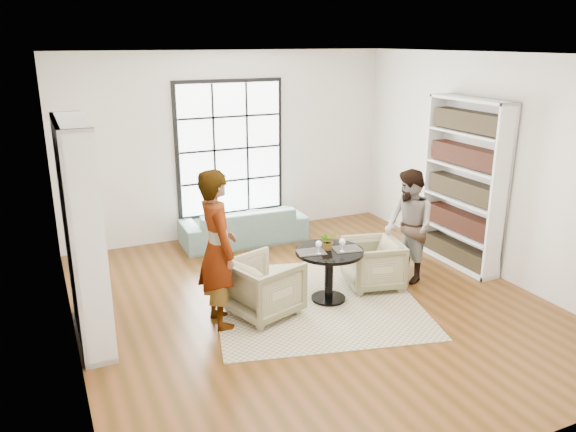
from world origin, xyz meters
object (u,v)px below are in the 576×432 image
wine_glass_right (342,242)px  sofa (244,225)px  pedestal_table (329,264)px  armchair_right (373,264)px  wine_glass_left (319,245)px  flower_centerpiece (328,240)px  person_left (218,249)px  person_right (409,226)px  armchair_left (264,287)px

wine_glass_right → sofa: bearing=97.5°
pedestal_table → armchair_right: pedestal_table is taller
wine_glass_left → flower_centerpiece: (0.18, 0.09, -0.01)m
armchair_right → person_left: person_left is taller
armchair_right → wine_glass_left: size_ratio=4.16×
pedestal_table → person_right: size_ratio=0.55×
sofa → wine_glass_left: 2.57m
wine_glass_right → armchair_left: bearing=173.4°
person_left → wine_glass_left: bearing=-93.2°
armchair_left → person_left: bearing=71.8°
pedestal_table → sofa: (-0.23, 2.46, -0.20)m
armchair_right → person_left: size_ratio=0.39×
person_right → wine_glass_right: person_right is taller
wine_glass_right → wine_glass_left: bearing=169.5°
pedestal_table → wine_glass_left: wine_glass_left is taller
armchair_left → flower_centerpiece: (0.87, 0.03, 0.45)m
person_left → person_right: size_ratio=1.20×
person_right → wine_glass_left: person_right is taller
armchair_left → person_right: person_right is taller
armchair_left → flower_centerpiece: flower_centerpiece is taller
armchair_left → flower_centerpiece: size_ratio=3.27×
armchair_left → pedestal_table: bearing=-107.9°
pedestal_table → armchair_left: (-0.88, -0.00, -0.14)m
pedestal_table → sofa: 2.47m
pedestal_table → wine_glass_right: wine_glass_right is taller
armchair_right → person_right: 0.71m
armchair_right → wine_glass_left: bearing=-65.1°
flower_centerpiece → person_left: bearing=-178.7°
wine_glass_left → wine_glass_right: (0.30, -0.05, 0.00)m
person_right → wine_glass_right: 1.20m
sofa → person_right: bearing=124.7°
person_left → wine_glass_right: (1.54, -0.12, -0.11)m
armchair_left → person_left: person_left is taller
pedestal_table → wine_glass_left: 0.36m
sofa → person_left: (-1.20, -2.46, 0.62)m
flower_centerpiece → wine_glass_left: bearing=-152.2°
armchair_right → wine_glass_right: (-0.62, -0.25, 0.48)m
person_right → flower_centerpiece: bearing=-81.0°
person_right → flower_centerpiece: size_ratio=6.53×
pedestal_table → flower_centerpiece: bearing=107.3°
person_left → person_right: 2.72m
armchair_left → wine_glass_right: wine_glass_right is taller
armchair_right → pedestal_table: bearing=-67.0°
armchair_left → wine_glass_right: (0.99, -0.12, 0.45)m
armchair_right → flower_centerpiece: 0.88m
person_left → flower_centerpiece: (1.42, 0.03, -0.12)m
sofa → wine_glass_right: size_ratio=11.50×
sofa → wine_glass_left: wine_glass_left is taller
flower_centerpiece → person_right: bearing=4.5°
sofa → wine_glass_right: (0.34, -2.57, 0.51)m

